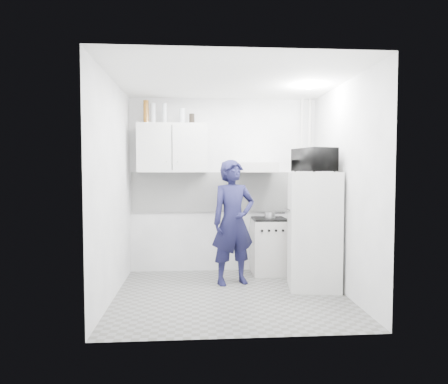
{
  "coord_description": "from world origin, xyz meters",
  "views": [
    {
      "loc": [
        -0.43,
        -4.77,
        1.52
      ],
      "look_at": [
        -0.06,
        0.3,
        1.25
      ],
      "focal_mm": 32.0,
      "sensor_mm": 36.0,
      "label": 1
    }
  ],
  "objects": [
    {
      "name": "upper_cabinet",
      "position": [
        -0.75,
        1.07,
        1.85
      ],
      "size": [
        1.0,
        0.35,
        0.7
      ],
      "primitive_type": "cube",
      "color": "silver",
      "rests_on": "wall_back"
    },
    {
      "name": "bottle_c",
      "position": [
        -0.86,
        1.07,
        2.35
      ],
      "size": [
        0.07,
        0.07,
        0.29
      ],
      "primitive_type": "cylinder",
      "color": "#B2B7BC",
      "rests_on": "upper_cabinet"
    },
    {
      "name": "pipe_b",
      "position": [
        1.18,
        1.17,
        1.3
      ],
      "size": [
        0.04,
        0.04,
        2.6
      ],
      "primitive_type": "cylinder",
      "color": "beige",
      "rests_on": "floor"
    },
    {
      "name": "range_hood",
      "position": [
        0.45,
        1.0,
        1.57
      ],
      "size": [
        0.6,
        0.5,
        0.14
      ],
      "primitive_type": "cube",
      "color": "beige",
      "rests_on": "wall_back"
    },
    {
      "name": "bottle_b",
      "position": [
        -1.03,
        1.07,
        2.35
      ],
      "size": [
        0.08,
        0.08,
        0.29
      ],
      "primitive_type": "cylinder",
      "color": "#B2B7BC",
      "rests_on": "upper_cabinet"
    },
    {
      "name": "ceiling_spot_fixture",
      "position": [
        1.0,
        0.2,
        2.57
      ],
      "size": [
        0.1,
        0.1,
        0.02
      ],
      "primitive_type": "cylinder",
      "color": "white",
      "rests_on": "ceiling"
    },
    {
      "name": "person",
      "position": [
        0.08,
        0.52,
        0.83
      ],
      "size": [
        0.7,
        0.57,
        1.67
      ],
      "primitive_type": "imported",
      "rotation": [
        0.0,
        0.0,
        0.31
      ],
      "color": "#141434",
      "rests_on": "floor"
    },
    {
      "name": "wall_left",
      "position": [
        -1.4,
        0.0,
        1.3
      ],
      "size": [
        0.0,
        2.6,
        2.6
      ],
      "primitive_type": "plane",
      "rotation": [
        1.57,
        0.0,
        1.57
      ],
      "color": "white",
      "rests_on": "floor"
    },
    {
      "name": "pipe_a",
      "position": [
        1.3,
        1.17,
        1.3
      ],
      "size": [
        0.05,
        0.05,
        2.6
      ],
      "primitive_type": "cylinder",
      "color": "beige",
      "rests_on": "floor"
    },
    {
      "name": "wall_back",
      "position": [
        0.0,
        1.25,
        1.3
      ],
      "size": [
        2.8,
        0.0,
        2.8
      ],
      "primitive_type": "plane",
      "rotation": [
        1.57,
        0.0,
        0.0
      ],
      "color": "white",
      "rests_on": "floor"
    },
    {
      "name": "stove_top",
      "position": [
        0.66,
        1.0,
        0.81
      ],
      "size": [
        0.48,
        0.48,
        0.03
      ],
      "primitive_type": "cube",
      "color": "black",
      "rests_on": "stove"
    },
    {
      "name": "saucepan",
      "position": [
        0.67,
        1.0,
        0.87
      ],
      "size": [
        0.16,
        0.16,
        0.09
      ],
      "primitive_type": "cylinder",
      "color": "silver",
      "rests_on": "stove_top"
    },
    {
      "name": "stove",
      "position": [
        0.66,
        1.0,
        0.4
      ],
      "size": [
        0.5,
        0.5,
        0.8
      ],
      "primitive_type": "cube",
      "color": "beige",
      "rests_on": "floor"
    },
    {
      "name": "bottle_a",
      "position": [
        -1.13,
        1.07,
        2.37
      ],
      "size": [
        0.08,
        0.08,
        0.33
      ],
      "primitive_type": "cylinder",
      "color": "brown",
      "rests_on": "upper_cabinet"
    },
    {
      "name": "canister_b",
      "position": [
        -0.47,
        1.07,
        2.27
      ],
      "size": [
        0.08,
        0.08,
        0.15
      ],
      "primitive_type": "cylinder",
      "color": "black",
      "rests_on": "upper_cabinet"
    },
    {
      "name": "canister_a",
      "position": [
        -0.61,
        1.07,
        2.31
      ],
      "size": [
        0.09,
        0.09,
        0.22
      ],
      "primitive_type": "cylinder",
      "color": "#B2B7BC",
      "rests_on": "upper_cabinet"
    },
    {
      "name": "wall_right",
      "position": [
        1.4,
        0.0,
        1.3
      ],
      "size": [
        0.0,
        2.6,
        2.6
      ],
      "primitive_type": "plane",
      "rotation": [
        1.57,
        0.0,
        -1.57
      ],
      "color": "white",
      "rests_on": "floor"
    },
    {
      "name": "ceiling",
      "position": [
        0.0,
        0.0,
        2.6
      ],
      "size": [
        2.8,
        2.8,
        0.0
      ],
      "primitive_type": "plane",
      "color": "white",
      "rests_on": "wall_back"
    },
    {
      "name": "fridge",
      "position": [
        1.1,
        0.25,
        0.75
      ],
      "size": [
        0.71,
        0.71,
        1.5
      ],
      "primitive_type": "cube",
      "rotation": [
        0.0,
        0.0,
        -0.15
      ],
      "color": "silver",
      "rests_on": "floor"
    },
    {
      "name": "backsplash",
      "position": [
        0.0,
        1.24,
        1.2
      ],
      "size": [
        2.74,
        0.03,
        0.6
      ],
      "primitive_type": "cube",
      "color": "white",
      "rests_on": "wall_back"
    },
    {
      "name": "floor",
      "position": [
        0.0,
        0.0,
        0.0
      ],
      "size": [
        2.8,
        2.8,
        0.0
      ],
      "primitive_type": "plane",
      "color": "slate",
      "rests_on": "ground"
    },
    {
      "name": "microwave",
      "position": [
        1.1,
        0.25,
        1.66
      ],
      "size": [
        0.63,
        0.51,
        0.31
      ],
      "primitive_type": "imported",
      "rotation": [
        0.0,
        0.0,
        1.85
      ],
      "color": "black",
      "rests_on": "fridge"
    }
  ]
}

